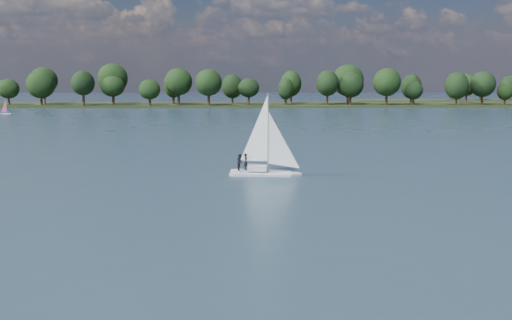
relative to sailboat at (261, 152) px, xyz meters
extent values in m
plane|color=#233342|center=(-0.04, 57.81, -2.55)|extent=(700.00, 700.00, 0.00)
cube|color=black|center=(-0.04, 169.81, -2.55)|extent=(660.00, 40.00, 1.50)
cube|color=silver|center=(0.11, 0.00, -2.55)|extent=(7.10, 2.64, 0.82)
cube|color=silver|center=(0.11, 0.00, -1.73)|extent=(2.16, 1.43, 0.51)
cylinder|color=#B2B2B9|center=(0.11, 0.00, 2.09)|extent=(0.12, 0.12, 8.16)
imported|color=black|center=(-1.63, 0.42, -1.12)|extent=(0.51, 0.70, 1.76)
imported|color=black|center=(-2.23, -0.11, -1.12)|extent=(0.80, 0.95, 1.76)
cube|color=silver|center=(-73.31, 113.20, -2.55)|extent=(2.97, 1.19, 0.48)
cylinder|color=silver|center=(-73.31, 113.20, -0.17)|extent=(0.08, 0.08, 4.23)
camera|label=1|loc=(-1.77, -59.79, 7.47)|focal=40.00mm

